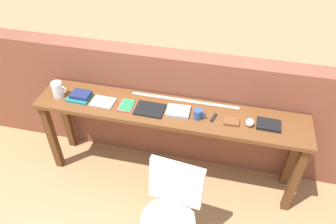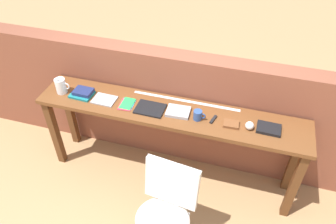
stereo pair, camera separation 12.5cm
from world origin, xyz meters
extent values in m
plane|color=tan|center=(0.00, 0.00, 0.00)|extent=(40.00, 40.00, 0.00)
cube|color=brown|center=(0.00, 0.64, 0.63)|extent=(6.00, 0.20, 1.26)
cube|color=brown|center=(0.00, 0.30, 0.86)|extent=(2.50, 0.44, 0.04)
cube|color=#5B341A|center=(-1.19, 0.14, 0.42)|extent=(0.07, 0.07, 0.84)
cube|color=#5B341A|center=(1.19, 0.14, 0.42)|extent=(0.07, 0.07, 0.84)
cube|color=#5B341A|center=(-1.19, 0.46, 0.42)|extent=(0.07, 0.07, 0.84)
cube|color=#5B341A|center=(1.19, 0.46, 0.42)|extent=(0.07, 0.07, 0.84)
ellipsoid|color=silver|center=(0.18, -0.52, 0.45)|extent=(0.49, 0.47, 0.08)
cube|color=silver|center=(0.20, -0.33, 0.69)|extent=(0.45, 0.16, 0.40)
cylinder|color=#B2B2B7|center=(0.03, -0.34, 0.21)|extent=(0.02, 0.02, 0.41)
cylinder|color=white|center=(-1.07, 0.27, 0.96)|extent=(0.10, 0.10, 0.15)
cone|color=white|center=(-1.07, 0.24, 1.04)|extent=(0.04, 0.03, 0.04)
torus|color=white|center=(-1.01, 0.27, 0.96)|extent=(0.07, 0.01, 0.07)
cube|color=#19757A|center=(-0.86, 0.27, 0.89)|extent=(0.22, 0.17, 0.02)
cube|color=navy|center=(-0.85, 0.29, 0.92)|extent=(0.18, 0.14, 0.03)
cube|color=#9E9EA3|center=(-0.63, 0.27, 0.89)|extent=(0.22, 0.17, 0.01)
cube|color=#3399D8|center=(-0.40, 0.27, 0.88)|extent=(0.13, 0.16, 0.00)
cube|color=#E5334C|center=(-0.40, 0.26, 0.88)|extent=(0.14, 0.18, 0.00)
cube|color=green|center=(-0.40, 0.28, 0.89)|extent=(0.11, 0.17, 0.00)
cube|color=black|center=(-0.17, 0.26, 0.89)|extent=(0.26, 0.20, 0.02)
cube|color=#9E9EA3|center=(0.08, 0.29, 0.89)|extent=(0.22, 0.17, 0.03)
cylinder|color=#2D4C8C|center=(0.27, 0.26, 0.93)|extent=(0.08, 0.08, 0.09)
torus|color=#2D4C8C|center=(0.31, 0.26, 0.93)|extent=(0.06, 0.01, 0.06)
cube|color=black|center=(0.40, 0.28, 0.89)|extent=(0.05, 0.11, 0.02)
cube|color=brown|center=(0.56, 0.26, 0.89)|extent=(0.13, 0.11, 0.02)
sphere|color=silver|center=(0.71, 0.26, 0.92)|extent=(0.07, 0.07, 0.07)
cube|color=black|center=(0.87, 0.29, 0.89)|extent=(0.20, 0.15, 0.03)
cube|color=silver|center=(0.11, 0.47, 0.88)|extent=(1.02, 0.03, 0.00)
camera|label=1|loc=(0.50, -1.90, 2.79)|focal=35.00mm
camera|label=2|loc=(0.62, -1.87, 2.79)|focal=35.00mm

